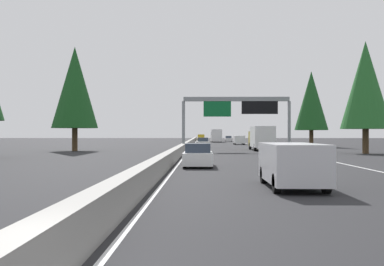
% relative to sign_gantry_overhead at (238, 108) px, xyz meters
% --- Properties ---
extents(ground_plane, '(320.00, 320.00, 0.00)m').
position_rel_sign_gantry_overhead_xyz_m(ground_plane, '(9.78, 6.04, -5.06)').
color(ground_plane, '#262628').
extents(median_barrier, '(180.00, 0.56, 0.90)m').
position_rel_sign_gantry_overhead_xyz_m(median_barrier, '(29.78, 6.34, -4.61)').
color(median_barrier, gray).
rests_on(median_barrier, ground).
extents(shoulder_stripe_right, '(160.00, 0.16, 0.01)m').
position_rel_sign_gantry_overhead_xyz_m(shoulder_stripe_right, '(19.78, -5.48, -5.05)').
color(shoulder_stripe_right, silver).
rests_on(shoulder_stripe_right, ground).
extents(shoulder_stripe_median, '(160.00, 0.16, 0.01)m').
position_rel_sign_gantry_overhead_xyz_m(shoulder_stripe_median, '(19.78, 5.79, -5.05)').
color(shoulder_stripe_median, silver).
rests_on(shoulder_stripe_median, ground).
extents(sign_gantry_overhead, '(0.50, 12.68, 6.36)m').
position_rel_sign_gantry_overhead_xyz_m(sign_gantry_overhead, '(0.00, 0.00, 0.00)').
color(sign_gantry_overhead, gray).
rests_on(sign_gantry_overhead, ground).
extents(minivan_far_left, '(5.00, 1.95, 1.69)m').
position_rel_sign_gantry_overhead_xyz_m(minivan_far_left, '(-37.26, 0.74, -4.11)').
color(minivan_far_left, silver).
rests_on(minivan_far_left, ground).
extents(sedan_distant_b, '(4.40, 1.80, 1.47)m').
position_rel_sign_gantry_overhead_xyz_m(sedan_distant_b, '(-25.75, 4.42, -4.38)').
color(sedan_distant_b, white).
rests_on(sedan_distant_b, ground).
extents(sedan_far_right, '(4.40, 1.80, 1.47)m').
position_rel_sign_gantry_overhead_xyz_m(sedan_far_right, '(16.92, 4.01, -4.38)').
color(sedan_far_right, white).
rests_on(sedan_far_right, ground).
extents(sedan_far_center, '(4.40, 1.80, 1.47)m').
position_rel_sign_gantry_overhead_xyz_m(sedan_far_center, '(71.67, -2.87, -4.38)').
color(sedan_far_center, white).
rests_on(sedan_far_center, ground).
extents(box_truck_mid_right, '(8.50, 2.40, 2.95)m').
position_rel_sign_gantry_overhead_xyz_m(box_truck_mid_right, '(3.42, -3.16, -3.45)').
color(box_truck_mid_right, white).
rests_on(box_truck_mid_right, ground).
extents(pickup_mid_center, '(5.60, 2.00, 1.86)m').
position_rel_sign_gantry_overhead_xyz_m(pickup_mid_center, '(79.49, 4.42, -4.14)').
color(pickup_mid_center, '#AD931E').
rests_on(pickup_mid_center, ground).
extents(bus_near_right, '(11.50, 2.55, 3.10)m').
position_rel_sign_gantry_overhead_xyz_m(bus_near_right, '(62.19, 0.68, -3.34)').
color(bus_near_right, white).
rests_on(bus_near_right, ground).
extents(minivan_mid_left, '(5.00, 1.95, 1.69)m').
position_rel_sign_gantry_overhead_xyz_m(minivan_mid_left, '(34.88, -2.86, -4.11)').
color(minivan_mid_left, white).
rests_on(minivan_mid_left, ground).
extents(conifer_right_near, '(5.15, 5.15, 11.70)m').
position_rel_sign_gantry_overhead_xyz_m(conifer_right_near, '(-5.83, -12.80, 2.05)').
color(conifer_right_near, '#4C3823').
rests_on(conifer_right_near, ground).
extents(conifer_right_mid, '(5.28, 5.28, 12.00)m').
position_rel_sign_gantry_overhead_xyz_m(conifer_right_mid, '(20.32, -13.19, 2.23)').
color(conifer_right_mid, '#4C3823').
rests_on(conifer_right_mid, ground).
extents(conifer_left_near, '(5.49, 5.49, 12.48)m').
position_rel_sign_gantry_overhead_xyz_m(conifer_left_near, '(0.99, 19.38, 2.53)').
color(conifer_left_near, '#4C3823').
rests_on(conifer_left_near, ground).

